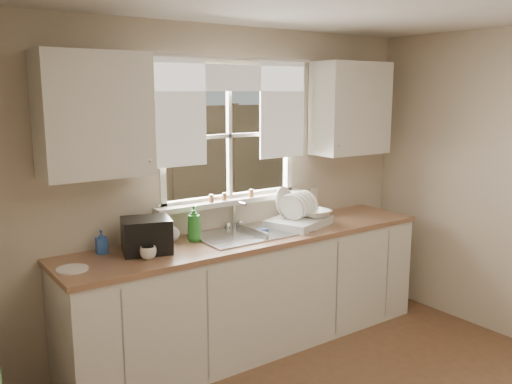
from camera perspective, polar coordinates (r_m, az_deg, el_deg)
room_walls at (r=2.91m, az=20.09°, el=-5.33°), size 3.62×4.02×2.50m
window at (r=4.34m, az=-2.69°, el=3.76°), size 1.38×0.16×1.06m
curtains at (r=4.27m, az=-2.37°, el=9.67°), size 1.50×0.03×0.81m
base_cabinets at (r=4.34m, az=-0.23°, el=-10.59°), size 3.00×0.62×0.87m
countertop at (r=4.19m, az=-0.24°, el=-4.78°), size 3.04×0.65×0.04m
upper_cabinet_left at (r=3.65m, az=-16.69°, el=7.77°), size 0.70×0.33×0.80m
upper_cabinet_right at (r=4.90m, az=9.93°, el=8.67°), size 0.70×0.33×0.80m
wall_outlet at (r=4.92m, az=6.11°, el=-0.27°), size 0.08×0.01×0.12m
sill_jars at (r=4.31m, az=-2.81°, el=-0.41°), size 0.42×0.04×0.06m
backyard at (r=10.56m, az=-20.09°, el=17.93°), size 20.00×10.00×6.13m
sink at (r=4.23m, az=-0.49°, el=-5.36°), size 0.88×0.52×0.40m
dish_rack at (r=4.46m, az=4.45°, el=-2.68°), size 0.60×0.53×0.31m
bowl at (r=4.50m, az=6.26°, el=-2.24°), size 0.27×0.27×0.06m
soap_bottle_a at (r=4.01m, az=-6.54°, el=-3.26°), size 0.13×0.13×0.27m
soap_bottle_b at (r=3.85m, az=-15.96°, el=-5.06°), size 0.08×0.08×0.16m
soap_bottle_c at (r=4.04m, az=-8.88°, el=-4.08°), size 0.13×0.13×0.15m
saucer at (r=3.57m, az=-18.78°, el=-7.69°), size 0.20×0.20×0.01m
cup at (r=3.66m, az=-11.28°, el=-6.29°), size 0.11×0.11×0.09m
black_appliance at (r=3.79m, az=-11.45°, el=-4.49°), size 0.39×0.36×0.24m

